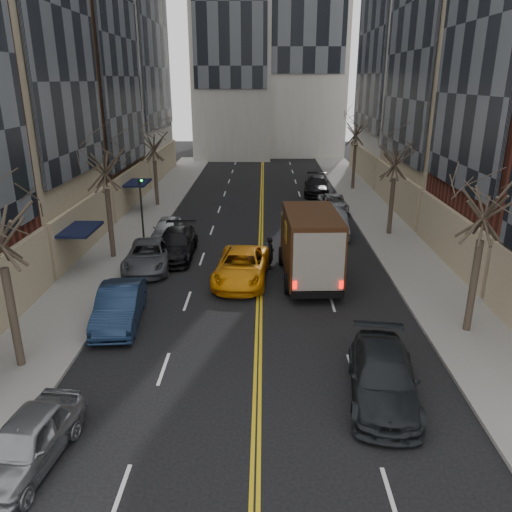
# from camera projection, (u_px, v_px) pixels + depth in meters

# --- Properties ---
(sidewalk_left) EXTENTS (4.00, 66.00, 0.15)m
(sidewalk_left) POSITION_uv_depth(u_px,v_px,m) (138.00, 225.00, 36.47)
(sidewalk_left) COLOR slate
(sidewalk_left) RESTS_ON ground
(sidewalk_right) EXTENTS (4.00, 66.00, 0.15)m
(sidewalk_right) POSITION_uv_depth(u_px,v_px,m) (385.00, 226.00, 36.20)
(sidewalk_right) COLOR slate
(sidewalk_right) RESTS_ON ground
(streetwall_right) EXTENTS (12.26, 49.00, 34.00)m
(streetwall_right) POSITION_uv_depth(u_px,v_px,m) (489.00, 6.00, 35.95)
(streetwall_right) COLOR #4C301E
(streetwall_right) RESTS_ON ground
(tree_lf_mid) EXTENTS (3.20, 3.20, 8.91)m
(tree_lf_mid) POSITION_uv_depth(u_px,v_px,m) (103.00, 147.00, 27.69)
(tree_lf_mid) COLOR #382D23
(tree_lf_mid) RESTS_ON sidewalk_left
(tree_lf_far) EXTENTS (3.20, 3.20, 8.12)m
(tree_lf_far) POSITION_uv_depth(u_px,v_px,m) (153.00, 133.00, 40.13)
(tree_lf_far) COLOR #382D23
(tree_lf_far) RESTS_ON sidewalk_left
(tree_rt_near) EXTENTS (3.20, 3.20, 8.71)m
(tree_rt_near) POSITION_uv_depth(u_px,v_px,m) (490.00, 182.00, 18.99)
(tree_rt_near) COLOR #382D23
(tree_rt_near) RESTS_ON sidewalk_right
(tree_rt_mid) EXTENTS (3.20, 3.20, 8.32)m
(tree_rt_mid) POSITION_uv_depth(u_px,v_px,m) (397.00, 144.00, 32.28)
(tree_rt_mid) COLOR #382D23
(tree_rt_mid) RESTS_ON sidewalk_right
(tree_rt_far) EXTENTS (3.20, 3.20, 9.11)m
(tree_rt_far) POSITION_uv_depth(u_px,v_px,m) (357.00, 118.00, 46.22)
(tree_rt_far) COLOR #382D23
(tree_rt_far) RESTS_ON sidewalk_right
(traffic_signal) EXTENTS (0.29, 0.26, 4.70)m
(traffic_signal) POSITION_uv_depth(u_px,v_px,m) (141.00, 205.00, 30.82)
(traffic_signal) COLOR black
(traffic_signal) RESTS_ON sidewalk_left
(ups_truck) EXTENTS (3.08, 7.06, 3.81)m
(ups_truck) POSITION_uv_depth(u_px,v_px,m) (310.00, 245.00, 26.15)
(ups_truck) COLOR black
(ups_truck) RESTS_ON ground
(observer_sedan) EXTENTS (2.87, 5.61, 1.56)m
(observer_sedan) POSITION_uv_depth(u_px,v_px,m) (383.00, 377.00, 16.61)
(observer_sedan) COLOR black
(observer_sedan) RESTS_ON ground
(taxi) EXTENTS (3.12, 5.96, 1.60)m
(taxi) POSITION_uv_depth(u_px,v_px,m) (242.00, 267.00, 26.35)
(taxi) COLOR orange
(taxi) RESTS_ON ground
(pedestrian) EXTENTS (0.45, 0.68, 1.86)m
(pedestrian) POSITION_uv_depth(u_px,v_px,m) (270.00, 253.00, 28.03)
(pedestrian) COLOR black
(pedestrian) RESTS_ON ground
(parked_lf_a) EXTENTS (2.25, 4.51, 1.48)m
(parked_lf_a) POSITION_uv_depth(u_px,v_px,m) (26.00, 443.00, 13.66)
(parked_lf_a) COLOR #95979B
(parked_lf_a) RESTS_ON ground
(parked_lf_b) EXTENTS (2.22, 5.13, 1.64)m
(parked_lf_b) POSITION_uv_depth(u_px,v_px,m) (119.00, 306.00, 21.74)
(parked_lf_b) COLOR #13233D
(parked_lf_b) RESTS_ON ground
(parked_lf_c) EXTENTS (2.81, 5.50, 1.49)m
(parked_lf_c) POSITION_uv_depth(u_px,v_px,m) (149.00, 255.00, 28.19)
(parked_lf_c) COLOR #4D4F55
(parked_lf_c) RESTS_ON ground
(parked_lf_d) EXTENTS (2.33, 5.55, 1.60)m
(parked_lf_d) POSITION_uv_depth(u_px,v_px,m) (176.00, 244.00, 29.94)
(parked_lf_d) COLOR black
(parked_lf_d) RESTS_ON ground
(parked_lf_e) EXTENTS (1.67, 4.12, 1.40)m
(parked_lf_e) POSITION_uv_depth(u_px,v_px,m) (167.00, 229.00, 33.41)
(parked_lf_e) COLOR #B1B4BA
(parked_lf_e) RESTS_ON ground
(parked_rt_a) EXTENTS (1.70, 4.51, 1.47)m
(parked_rt_a) POSITION_uv_depth(u_px,v_px,m) (335.00, 224.00, 34.20)
(parked_rt_a) COLOR #515559
(parked_rt_a) RESTS_ON ground
(parked_rt_b) EXTENTS (2.20, 4.70, 1.30)m
(parked_rt_b) POSITION_uv_depth(u_px,v_px,m) (333.00, 203.00, 40.46)
(parked_rt_b) COLOR #919498
(parked_rt_b) RESTS_ON ground
(parked_rt_c) EXTENTS (2.80, 5.77, 1.62)m
(parked_rt_c) POSITION_uv_depth(u_px,v_px,m) (317.00, 185.00, 46.43)
(parked_rt_c) COLOR black
(parked_rt_c) RESTS_ON ground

